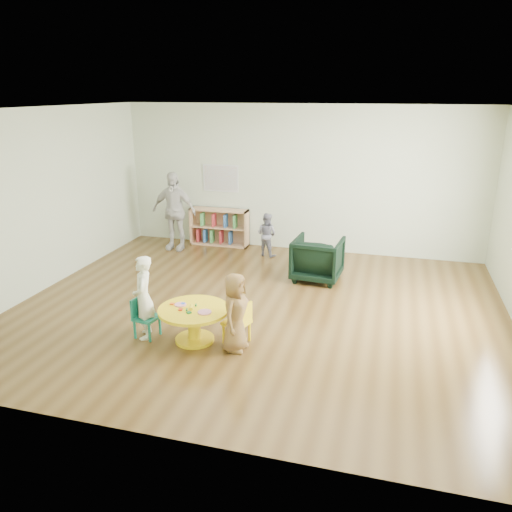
# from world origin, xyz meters

# --- Properties ---
(room) EXTENTS (7.10, 7.00, 2.80)m
(room) POSITION_xyz_m (0.01, 0.00, 1.89)
(room) COLOR #53391A
(room) RESTS_ON ground
(activity_table) EXTENTS (0.89, 0.89, 0.49)m
(activity_table) POSITION_xyz_m (-0.52, -1.18, 0.31)
(activity_table) COLOR yellow
(activity_table) RESTS_ON ground
(kid_chair_left) EXTENTS (0.32, 0.32, 0.53)m
(kid_chair_left) POSITION_xyz_m (-1.19, -1.22, 0.28)
(kid_chair_left) COLOR #177E69
(kid_chair_left) RESTS_ON ground
(kid_chair_right) EXTENTS (0.37, 0.37, 0.54)m
(kid_chair_right) POSITION_xyz_m (0.04, -1.08, 0.29)
(kid_chair_right) COLOR yellow
(kid_chair_right) RESTS_ON ground
(bookshelf) EXTENTS (1.20, 0.30, 0.75)m
(bookshelf) POSITION_xyz_m (-1.61, 2.86, 0.37)
(bookshelf) COLOR tan
(bookshelf) RESTS_ON ground
(alphabet_poster) EXTENTS (0.74, 0.01, 0.54)m
(alphabet_poster) POSITION_xyz_m (-1.60, 2.98, 1.35)
(alphabet_poster) COLOR silver
(alphabet_poster) RESTS_ON ground
(armchair) EXTENTS (0.84, 0.86, 0.72)m
(armchair) POSITION_xyz_m (0.64, 1.39, 0.36)
(armchair) COLOR black
(armchair) RESTS_ON ground
(child_left) EXTENTS (0.39, 0.47, 1.09)m
(child_left) POSITION_xyz_m (-1.17, -1.24, 0.54)
(child_left) COLOR white
(child_left) RESTS_ON ground
(child_right) EXTENTS (0.35, 0.51, 0.99)m
(child_right) POSITION_xyz_m (0.05, -1.25, 0.49)
(child_right) COLOR gold
(child_right) RESTS_ON ground
(toddler) EXTENTS (0.48, 0.42, 0.84)m
(toddler) POSITION_xyz_m (-0.49, 2.40, 0.42)
(toddler) COLOR #181B3D
(toddler) RESTS_ON ground
(adult_caretaker) EXTENTS (0.91, 0.39, 1.55)m
(adult_caretaker) POSITION_xyz_m (-2.36, 2.34, 0.77)
(adult_caretaker) COLOR silver
(adult_caretaker) RESTS_ON ground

